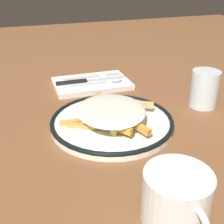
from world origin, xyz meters
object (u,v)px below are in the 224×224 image
at_px(coffee_mug, 177,197).
at_px(fries_heap, 110,112).
at_px(fork, 93,77).
at_px(water_glass, 204,89).
at_px(knife, 85,81).
at_px(spoon, 106,82).
at_px(napkin, 92,83).
at_px(plate, 112,122).

bearing_deg(coffee_mug, fries_heap, -179.88).
bearing_deg(fork, water_glass, 40.22).
bearing_deg(water_glass, coffee_mug, -40.59).
xyz_separation_m(fork, water_glass, (0.25, 0.22, 0.03)).
relative_size(knife, spoon, 1.38).
distance_m(fork, knife, 0.04).
xyz_separation_m(fries_heap, knife, (-0.26, 0.01, -0.02)).
bearing_deg(fork, napkin, -23.67).
distance_m(fries_heap, spoon, 0.24).
bearing_deg(plate, water_glass, 94.95).
distance_m(fork, coffee_mug, 0.56).
relative_size(fries_heap, water_glass, 2.35).
relative_size(fork, spoon, 1.16).
relative_size(fries_heap, spoon, 1.43).
bearing_deg(plate, fries_heap, -41.81).
relative_size(napkin, fork, 1.25).
height_order(napkin, knife, knife).
xyz_separation_m(plate, fries_heap, (0.01, -0.01, 0.03)).
bearing_deg(plate, fork, 172.59).
relative_size(napkin, spoon, 1.44).
xyz_separation_m(napkin, knife, (-0.00, -0.02, 0.01)).
bearing_deg(plate, napkin, 174.54).
distance_m(plate, fries_heap, 0.03).
height_order(plate, fork, same).
bearing_deg(fries_heap, fork, 171.59).
bearing_deg(fork, spoon, 22.06).
height_order(plate, napkin, plate).
bearing_deg(spoon, plate, -14.90).
relative_size(spoon, water_glass, 1.65).
bearing_deg(water_glass, napkin, -134.91).
xyz_separation_m(napkin, coffee_mug, (0.53, -0.03, 0.03)).
distance_m(fries_heap, napkin, 0.26).
bearing_deg(spoon, water_glass, 44.12).
bearing_deg(water_glass, fries_heap, -83.71).
height_order(fork, knife, knife).
bearing_deg(knife, spoon, 61.90).
bearing_deg(coffee_mug, fork, 175.74).
relative_size(napkin, water_glass, 2.37).
bearing_deg(water_glass, spoon, -135.88).
relative_size(fork, water_glass, 1.91).
xyz_separation_m(napkin, fork, (-0.03, 0.01, 0.01)).
bearing_deg(fries_heap, spoon, 164.13).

